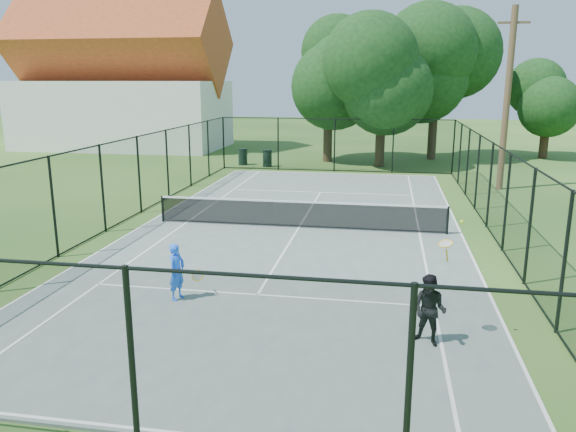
% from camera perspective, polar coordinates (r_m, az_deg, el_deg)
% --- Properties ---
extents(ground, '(120.00, 120.00, 0.00)m').
position_cam_1_polar(ground, '(19.58, 1.11, -1.36)').
color(ground, '#234C1A').
extents(tennis_court, '(11.00, 24.00, 0.06)m').
position_cam_1_polar(tennis_court, '(19.58, 1.11, -1.27)').
color(tennis_court, slate).
rests_on(tennis_court, ground).
extents(tennis_net, '(10.08, 0.08, 0.95)m').
position_cam_1_polar(tennis_net, '(19.44, 1.12, 0.29)').
color(tennis_net, black).
rests_on(tennis_net, tennis_court).
extents(fence, '(13.10, 26.10, 3.00)m').
position_cam_1_polar(fence, '(19.25, 1.13, 2.96)').
color(fence, black).
rests_on(fence, ground).
extents(tree_near_left, '(6.74, 6.74, 8.78)m').
position_cam_1_polar(tree_near_left, '(35.81, 4.16, 14.15)').
color(tree_near_left, '#332114').
rests_on(tree_near_left, ground).
extents(tree_near_mid, '(5.66, 5.66, 7.40)m').
position_cam_1_polar(tree_near_mid, '(34.07, 9.54, 12.60)').
color(tree_near_mid, '#332114').
rests_on(tree_near_mid, ground).
extents(tree_near_right, '(5.99, 5.99, 8.27)m').
position_cam_1_polar(tree_near_right, '(37.93, 14.78, 13.49)').
color(tree_near_right, '#332114').
rests_on(tree_near_right, ground).
extents(tree_far_right, '(4.42, 4.42, 5.85)m').
position_cam_1_polar(tree_far_right, '(41.00, 24.92, 10.37)').
color(tree_far_right, '#332114').
rests_on(tree_far_right, ground).
extents(building, '(15.30, 8.15, 11.87)m').
position_cam_1_polar(building, '(45.30, -16.52, 12.92)').
color(building, silver).
rests_on(building, ground).
extents(trash_bin_left, '(0.58, 0.58, 1.00)m').
position_cam_1_polar(trash_bin_left, '(34.65, -4.61, 6.04)').
color(trash_bin_left, black).
rests_on(trash_bin_left, ground).
extents(trash_bin_right, '(0.58, 0.58, 1.02)m').
position_cam_1_polar(trash_bin_right, '(33.83, -2.12, 5.90)').
color(trash_bin_right, black).
rests_on(trash_bin_right, ground).
extents(utility_pole, '(1.40, 0.30, 8.32)m').
position_cam_1_polar(utility_pole, '(28.22, 21.37, 11.01)').
color(utility_pole, '#4C3823').
rests_on(utility_pole, ground).
extents(player_blue, '(0.81, 0.56, 1.34)m').
position_cam_1_polar(player_blue, '(13.37, -11.21, -5.57)').
color(player_blue, blue).
rests_on(player_blue, tennis_court).
extents(player_black, '(0.98, 0.88, 2.43)m').
position_cam_1_polar(player_black, '(11.27, 14.20, -9.22)').
color(player_black, black).
rests_on(player_black, tennis_court).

